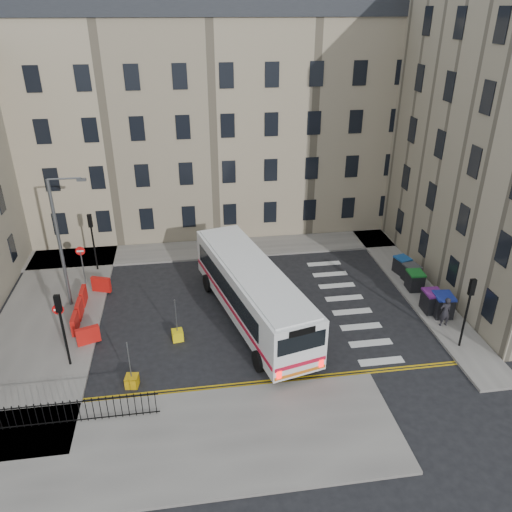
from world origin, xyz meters
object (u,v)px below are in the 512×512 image
object	(u,v)px
wheelie_bin_c	(415,280)
wheelie_bin_d	(411,273)
wheelie_bin_e	(402,265)
bollard_chevron	(132,381)
streetlamp	(59,243)
pedestrian	(445,312)
bus	(252,291)
wheelie_bin_b	(432,301)
bollard_yellow	(178,335)
wheelie_bin_a	(443,305)

from	to	relation	value
wheelie_bin_c	wheelie_bin_d	world-z (taller)	wheelie_bin_c
wheelie_bin_e	bollard_chevron	size ratio (longest dim) A/B	2.05
streetlamp	pedestrian	world-z (taller)	streetlamp
wheelie_bin_d	wheelie_bin_e	distance (m)	1.22
bus	pedestrian	xyz separation A→B (m)	(10.78, -2.45, -0.90)
wheelie_bin_b	bollard_yellow	world-z (taller)	wheelie_bin_b
wheelie_bin_a	wheelie_bin_d	bearing A→B (deg)	96.81
streetlamp	wheelie_bin_a	xyz separation A→B (m)	(22.03, -4.53, -3.50)
wheelie_bin_a	wheelie_bin_c	world-z (taller)	wheelie_bin_a
streetlamp	wheelie_bin_c	world-z (taller)	streetlamp
bus	pedestrian	size ratio (longest dim) A/B	7.00
bus	wheelie_bin_e	bearing A→B (deg)	6.09
streetlamp	wheelie_bin_e	bearing A→B (deg)	2.29
wheelie_bin_d	wheelie_bin_b	bearing A→B (deg)	-105.52
wheelie_bin_c	bollard_yellow	bearing A→B (deg)	-165.50
bus	wheelie_bin_d	distance (m)	11.52
wheelie_bin_a	bollard_yellow	distance (m)	15.56
wheelie_bin_b	wheelie_bin_e	world-z (taller)	wheelie_bin_b
streetlamp	wheelie_bin_d	bearing A→B (deg)	-0.89
bus	wheelie_bin_d	xyz separation A→B (m)	(11.12, 2.76, -1.23)
wheelie_bin_d	streetlamp	bearing A→B (deg)	168.89
wheelie_bin_b	wheelie_bin_a	bearing A→B (deg)	-51.55
pedestrian	wheelie_bin_d	bearing A→B (deg)	-95.96
wheelie_bin_d	wheelie_bin_c	bearing A→B (deg)	-112.64
wheelie_bin_a	bollard_chevron	xyz separation A→B (m)	(-17.77, -3.47, -0.54)
streetlamp	wheelie_bin_e	size ratio (longest dim) A/B	6.61
wheelie_bin_b	wheelie_bin_e	size ratio (longest dim) A/B	1.07
bus	wheelie_bin_b	distance (m)	10.87
wheelie_bin_a	bollard_yellow	xyz separation A→B (m)	(-15.55, 0.02, -0.54)
bollard_chevron	pedestrian	bearing A→B (deg)	8.00
streetlamp	wheelie_bin_b	size ratio (longest dim) A/B	6.18
wheelie_bin_a	bollard_yellow	size ratio (longest dim) A/B	2.28
wheelie_bin_a	bollard_chevron	size ratio (longest dim) A/B	2.28
bus	pedestrian	bearing A→B (deg)	-26.65
streetlamp	wheelie_bin_d	world-z (taller)	streetlamp
wheelie_bin_d	bollard_yellow	world-z (taller)	wheelie_bin_d
wheelie_bin_e	wheelie_bin_c	bearing A→B (deg)	-107.33
streetlamp	wheelie_bin_c	xyz separation A→B (m)	(21.74, -1.40, -3.56)
wheelie_bin_d	bollard_chevron	world-z (taller)	wheelie_bin_d
bollard_yellow	wheelie_bin_d	bearing A→B (deg)	15.05
wheelie_bin_b	bollard_chevron	distance (m)	17.83
wheelie_bin_c	bollard_chevron	world-z (taller)	wheelie_bin_c
wheelie_bin_b	wheelie_bin_c	bearing A→B (deg)	88.60
streetlamp	bus	bearing A→B (deg)	-15.96
wheelie_bin_d	bollard_yellow	distance (m)	16.04
wheelie_bin_d	wheelie_bin_e	world-z (taller)	wheelie_bin_d
bus	bollard_chevron	size ratio (longest dim) A/B	21.33
bollard_yellow	bus	bearing A→B (deg)	17.78
wheelie_bin_b	wheelie_bin_e	xyz separation A→B (m)	(0.21, 4.87, -0.09)
wheelie_bin_d	pedestrian	bearing A→B (deg)	-103.94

